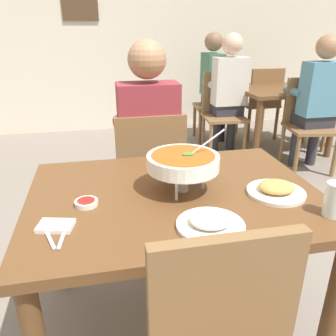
# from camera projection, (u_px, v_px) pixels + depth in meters

# --- Properties ---
(ground_plane) EXTENTS (16.00, 16.00, 0.00)m
(ground_plane) POSITION_uv_depth(u_px,v_px,m) (174.00, 321.00, 1.71)
(ground_plane) COLOR gray
(cafe_rear_partition) EXTENTS (10.00, 0.10, 3.00)m
(cafe_rear_partition) POSITION_uv_depth(u_px,v_px,m) (113.00, 15.00, 4.40)
(cafe_rear_partition) COLOR beige
(cafe_rear_partition) RESTS_ON ground_plane
(dining_table_main) EXTENTS (1.21, 0.89, 0.73)m
(dining_table_main) POSITION_uv_depth(u_px,v_px,m) (175.00, 214.00, 1.47)
(dining_table_main) COLOR brown
(dining_table_main) RESTS_ON ground_plane
(chair_diner_main) EXTENTS (0.44, 0.44, 0.90)m
(chair_diner_main) POSITION_uv_depth(u_px,v_px,m) (149.00, 172.00, 2.18)
(chair_diner_main) COLOR brown
(chair_diner_main) RESTS_ON ground_plane
(diner_main) EXTENTS (0.40, 0.45, 1.31)m
(diner_main) POSITION_uv_depth(u_px,v_px,m) (148.00, 135.00, 2.11)
(diner_main) COLOR #2D2D38
(diner_main) RESTS_ON ground_plane
(curry_bowl) EXTENTS (0.33, 0.30, 0.26)m
(curry_bowl) POSITION_uv_depth(u_px,v_px,m) (183.00, 162.00, 1.40)
(curry_bowl) COLOR silver
(curry_bowl) RESTS_ON dining_table_main
(rice_plate) EXTENTS (0.24, 0.24, 0.06)m
(rice_plate) POSITION_uv_depth(u_px,v_px,m) (211.00, 222.00, 1.17)
(rice_plate) COLOR white
(rice_plate) RESTS_ON dining_table_main
(appetizer_plate) EXTENTS (0.24, 0.24, 0.06)m
(appetizer_plate) POSITION_uv_depth(u_px,v_px,m) (276.00, 190.00, 1.41)
(appetizer_plate) COLOR white
(appetizer_plate) RESTS_ON dining_table_main
(sauce_dish) EXTENTS (0.09, 0.09, 0.02)m
(sauce_dish) POSITION_uv_depth(u_px,v_px,m) (86.00, 203.00, 1.32)
(sauce_dish) COLOR white
(sauce_dish) RESTS_ON dining_table_main
(napkin_folded) EXTENTS (0.14, 0.11, 0.02)m
(napkin_folded) POSITION_uv_depth(u_px,v_px,m) (56.00, 226.00, 1.18)
(napkin_folded) COLOR white
(napkin_folded) RESTS_ON dining_table_main
(fork_utensil) EXTENTS (0.07, 0.16, 0.01)m
(fork_utensil) POSITION_uv_depth(u_px,v_px,m) (48.00, 236.00, 1.13)
(fork_utensil) COLOR silver
(fork_utensil) RESTS_ON dining_table_main
(spoon_utensil) EXTENTS (0.03, 0.17, 0.01)m
(spoon_utensil) POSITION_uv_depth(u_px,v_px,m) (64.00, 234.00, 1.14)
(spoon_utensil) COLOR silver
(spoon_utensil) RESTS_ON dining_table_main
(drink_glass) EXTENTS (0.07, 0.07, 0.13)m
(drink_glass) POSITION_uv_depth(u_px,v_px,m) (334.00, 201.00, 1.24)
(drink_glass) COLOR silver
(drink_glass) RESTS_ON dining_table_main
(dining_table_far) EXTENTS (1.00, 0.80, 0.73)m
(dining_table_far) POSITION_uv_depth(u_px,v_px,m) (282.00, 100.00, 3.86)
(dining_table_far) COLOR brown
(dining_table_far) RESTS_ON ground_plane
(chair_bg_left) EXTENTS (0.48, 0.48, 0.90)m
(chair_bg_left) POSITION_uv_depth(u_px,v_px,m) (220.00, 101.00, 4.24)
(chair_bg_left) COLOR brown
(chair_bg_left) RESTS_ON ground_plane
(chair_bg_middle) EXTENTS (0.50, 0.50, 0.90)m
(chair_bg_middle) POSITION_uv_depth(u_px,v_px,m) (308.00, 119.00, 3.41)
(chair_bg_middle) COLOR brown
(chair_bg_middle) RESTS_ON ground_plane
(chair_bg_right) EXTENTS (0.48, 0.48, 0.90)m
(chair_bg_right) POSITION_uv_depth(u_px,v_px,m) (223.00, 109.00, 3.82)
(chair_bg_right) COLOR brown
(chair_bg_right) RESTS_ON ground_plane
(chair_bg_corner) EXTENTS (0.44, 0.44, 0.90)m
(chair_bg_corner) POSITION_uv_depth(u_px,v_px,m) (262.00, 99.00, 4.31)
(chair_bg_corner) COLOR brown
(chair_bg_corner) RESTS_ON ground_plane
(patron_bg_left) EXTENTS (0.45, 0.40, 1.31)m
(patron_bg_left) POSITION_uv_depth(u_px,v_px,m) (215.00, 81.00, 4.19)
(patron_bg_left) COLOR #2D2D38
(patron_bg_left) RESTS_ON ground_plane
(patron_bg_middle) EXTENTS (0.40, 0.45, 1.31)m
(patron_bg_middle) POSITION_uv_depth(u_px,v_px,m) (317.00, 96.00, 3.28)
(patron_bg_middle) COLOR #2D2D38
(patron_bg_middle) RESTS_ON ground_plane
(patron_bg_right) EXTENTS (0.40, 0.45, 1.31)m
(patron_bg_right) POSITION_uv_depth(u_px,v_px,m) (228.00, 88.00, 3.72)
(patron_bg_right) COLOR #2D2D38
(patron_bg_right) RESTS_ON ground_plane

